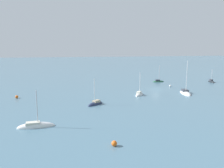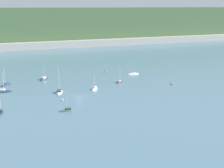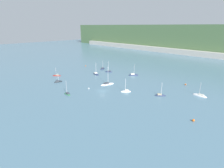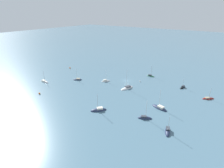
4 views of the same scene
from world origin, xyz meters
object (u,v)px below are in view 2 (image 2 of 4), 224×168
Objects in this scene: sailboat_4 at (44,79)px; sailboat_6 at (67,111)px; mooring_buoy_2 at (105,71)px; sailboat_1 at (1,113)px; sailboat_5 at (6,85)px; mooring_buoy_0 at (172,84)px; sailboat_7 at (120,82)px; sailboat_2 at (133,74)px; sailboat_3 at (59,92)px; mooring_buoy_3 at (62,100)px; sailboat_8 at (3,92)px; sailboat_9 at (95,89)px.

sailboat_6 is (-0.59, -49.14, 0.02)m from sailboat_4.
mooring_buoy_2 is at bearing -39.37° from sailboat_4.
sailboat_1 is at bearing -165.05° from sailboat_4.
mooring_buoy_0 is at bearing 130.57° from sailboat_5.
sailboat_1 is at bearing 165.71° from sailboat_7.
sailboat_1 is 37.29m from sailboat_5.
sailboat_5 reaches higher than sailboat_4.
sailboat_5 is at bearing -0.60° from sailboat_2.
sailboat_7 reaches higher than mooring_buoy_2.
sailboat_6 is (20.89, -6.29, 0.02)m from sailboat_1.
sailboat_3 reaches higher than sailboat_5.
sailboat_2 is at bearing 35.72° from mooring_buoy_3.
mooring_buoy_3 is (-1.36, -11.93, 0.24)m from sailboat_3.
sailboat_3 is (23.32, 17.58, 0.00)m from sailboat_1.
sailboat_3 is 1.30× the size of sailboat_4.
mooring_buoy_2 reaches higher than mooring_buoy_3.
mooring_buoy_3 is at bearing -173.07° from mooring_buoy_0.
sailboat_6 is 11.99m from mooring_buoy_3.
sailboat_5 is (-62.16, -0.14, 0.03)m from sailboat_2.
mooring_buoy_3 is (21.96, 5.65, 0.25)m from sailboat_1.
mooring_buoy_0 is (69.44, -25.24, 0.33)m from sailboat_5.
mooring_buoy_3 is (-30.93, -18.52, 0.25)m from sailboat_7.
mooring_buoy_2 is at bearing 52.68° from mooring_buoy_3.
sailboat_2 reaches higher than sailboat_1.
sailboat_8 is (-18.88, 33.03, -0.00)m from sailboat_6.
sailboat_2 is 44.78m from sailboat_4.
sailboat_8 is (2.01, 26.74, 0.01)m from sailboat_1.
mooring_buoy_3 is (-43.94, -31.60, 0.28)m from sailboat_2.
sailboat_2 is 15.87m from mooring_buoy_2.
sailboat_7 reaches higher than mooring_buoy_0.
sailboat_1 is 0.70× the size of sailboat_8.
sailboat_1 is 0.74× the size of sailboat_4.
sailboat_6 reaches higher than mooring_buoy_2.
sailboat_9 reaches higher than sailboat_2.
sailboat_9 is 35.52m from mooring_buoy_2.
sailboat_6 is 44.18m from sailboat_7.
sailboat_2 is at bearing -135.03° from sailboat_6.
sailboat_2 is 64.75m from sailboat_8.
mooring_buoy_3 is at bearing -170.61° from sailboat_3.
sailboat_5 is 12.04× the size of mooring_buoy_3.
sailboat_8 is 29.03m from mooring_buoy_3.
sailboat_3 is at bearing 173.47° from mooring_buoy_0.
sailboat_1 is 0.83× the size of sailboat_2.
sailboat_4 reaches higher than mooring_buoy_2.
sailboat_2 is at bearing -55.62° from sailboat_4.
sailboat_3 is 1.49× the size of sailboat_7.
sailboat_5 is at bearing -167.74° from mooring_buoy_2.
sailboat_1 is 26.81m from sailboat_8.
sailboat_5 is 1.11× the size of sailboat_6.
sailboat_3 is 25.34m from sailboat_4.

